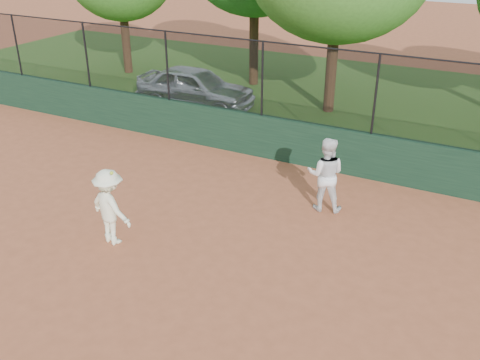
% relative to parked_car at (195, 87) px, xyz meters
% --- Properties ---
extents(ground, '(80.00, 80.00, 0.00)m').
position_rel_parked_car_xyz_m(ground, '(4.37, -8.84, -0.71)').
color(ground, '#AC5837').
rests_on(ground, ground).
extents(back_wall, '(26.00, 0.20, 1.20)m').
position_rel_parked_car_xyz_m(back_wall, '(4.37, -2.84, -0.11)').
color(back_wall, '#183622').
rests_on(back_wall, ground).
extents(grass_strip, '(36.00, 12.00, 0.01)m').
position_rel_parked_car_xyz_m(grass_strip, '(4.37, 3.16, -0.71)').
color(grass_strip, '#2A4F18').
rests_on(grass_strip, ground).
extents(parked_car, '(4.26, 1.87, 1.43)m').
position_rel_parked_car_xyz_m(parked_car, '(0.00, 0.00, 0.00)').
color(parked_car, silver).
rests_on(parked_car, ground).
extents(player_second, '(0.98, 0.84, 1.73)m').
position_rel_parked_car_xyz_m(player_second, '(6.42, -4.91, 0.15)').
color(player_second, white).
rests_on(player_second, ground).
extents(player_main, '(1.14, 0.80, 1.85)m').
position_rel_parked_car_xyz_m(player_main, '(3.05, -8.21, 0.09)').
color(player_main, white).
rests_on(player_main, ground).
extents(fence_assembly, '(26.00, 0.06, 2.00)m').
position_rel_parked_car_xyz_m(fence_assembly, '(4.34, -2.84, 1.52)').
color(fence_assembly, black).
rests_on(fence_assembly, back_wall).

